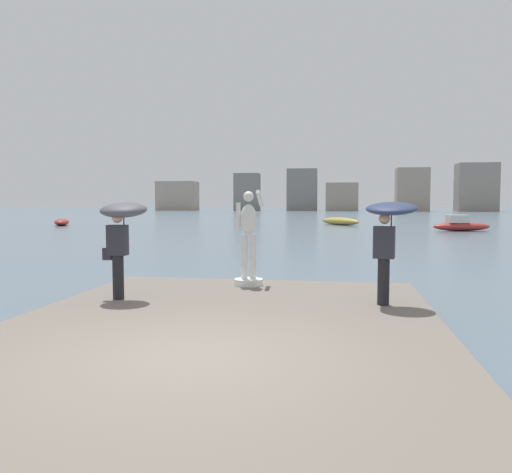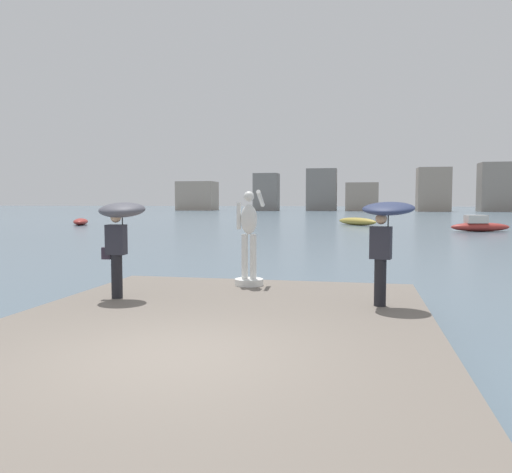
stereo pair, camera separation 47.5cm
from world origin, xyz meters
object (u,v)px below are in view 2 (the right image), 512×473
object	(u,v)px
statue_white_figure	(249,245)
boat_leftward	(357,221)
onlooker_left	(120,224)
boat_mid	(479,226)
boat_far	(81,222)
onlooker_right	(386,226)

from	to	relation	value
statue_white_figure	boat_leftward	bearing A→B (deg)	86.91
statue_white_figure	onlooker_left	distance (m)	3.05
onlooker_left	boat_mid	xyz separation A→B (m)	(13.74, 32.99, -1.43)
boat_mid	boat_far	xyz separation A→B (m)	(-36.27, 3.88, -0.14)
onlooker_left	statue_white_figure	bearing A→B (deg)	43.30
boat_far	statue_white_figure	bearing A→B (deg)	-54.63
statue_white_figure	onlooker_right	size ratio (longest dim) A/B	1.11
onlooker_right	statue_white_figure	bearing A→B (deg)	148.57
onlooker_left	boat_far	size ratio (longest dim) A/B	0.46
onlooker_right	boat_far	xyz separation A→B (m)	(-27.69, 36.63, -1.56)
onlooker_right	boat_leftward	distance (m)	41.72
onlooker_right	boat_leftward	world-z (taller)	onlooker_right
statue_white_figure	boat_leftward	xyz separation A→B (m)	(2.15, 39.87, -0.95)
statue_white_figure	boat_far	xyz separation A→B (m)	(-24.71, 34.81, -1.00)
onlooker_left	boat_leftward	size ratio (longest dim) A/B	0.39
boat_leftward	onlooker_left	bearing A→B (deg)	-95.90
onlooker_right	boat_leftward	xyz separation A→B (m)	(-0.82, 41.69, -1.51)
boat_leftward	statue_white_figure	bearing A→B (deg)	-93.09
onlooker_right	boat_far	distance (m)	45.94
statue_white_figure	onlooker_left	xyz separation A→B (m)	(-2.18, -2.06, 0.57)
boat_leftward	onlooker_right	bearing A→B (deg)	-88.87
statue_white_figure	boat_leftward	size ratio (longest dim) A/B	0.44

